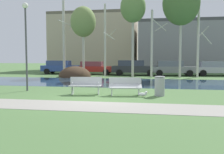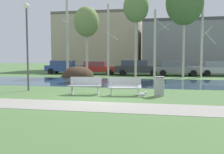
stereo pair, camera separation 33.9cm
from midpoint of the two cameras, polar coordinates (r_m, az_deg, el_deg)
ground_plane at (r=21.20m, az=2.68°, el=-0.62°), size 120.00×120.00×0.00m
paved_path_strip at (r=9.67m, az=-6.00°, el=-6.59°), size 60.00×1.98×0.01m
river_band at (r=18.85m, az=1.79°, el=-1.23°), size 80.00×6.92×0.01m
soil_mound at (r=24.93m, az=-8.80°, el=0.08°), size 3.12×3.40×2.07m
bench_left at (r=12.74m, az=-6.76°, el=-1.83°), size 1.66×0.77×0.87m
bench_right at (r=12.32m, az=2.23°, el=-2.01°), size 1.66×0.77×0.87m
trash_bin at (r=12.34m, az=9.97°, el=-1.96°), size 0.50×0.50×0.95m
seagull at (r=11.93m, az=6.22°, el=-3.88°), size 0.48×0.18×0.27m
streetlamp at (r=14.87m, az=-19.58°, el=9.69°), size 0.32×0.32×4.85m
birch_far_left at (r=26.76m, az=-11.18°, el=9.78°), size 1.62×2.53×8.73m
birch_left at (r=26.11m, az=-6.92°, el=12.24°), size 2.55×2.55×7.02m
birch_center_left at (r=25.58m, az=-1.91°, el=8.39°), size 1.27×2.18×7.22m
birch_center at (r=24.79m, az=4.37°, el=15.32°), size 2.41×2.41×8.50m
birch_center_right at (r=23.98m, az=8.72°, el=7.71°), size 1.50×2.70×6.30m
birch_right at (r=24.95m, az=15.01°, el=15.85°), size 3.41×3.41×8.94m
birch_far_right at (r=25.41m, az=18.65°, el=7.47°), size 1.35×2.13×6.56m
parked_van_nearest_blue at (r=29.58m, az=-11.78°, el=2.25°), size 4.56×2.12×1.53m
parked_sedan_second_red at (r=28.02m, az=-4.43°, el=2.15°), size 4.21×2.09×1.46m
parked_hatch_third_dark at (r=26.69m, az=4.61°, el=2.17°), size 4.84×2.22×1.58m
parked_wagon_fourth_grey at (r=26.70m, az=13.21°, el=2.01°), size 4.55×2.15×1.53m
parked_suv_fifth_silver at (r=27.89m, az=22.04°, el=1.86°), size 4.64×2.20×1.48m
building_beige_block at (r=38.44m, az=-4.10°, el=7.82°), size 12.38×7.18×8.34m
building_grey_warehouse at (r=36.61m, az=17.87°, el=6.57°), size 14.90×7.88×6.78m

